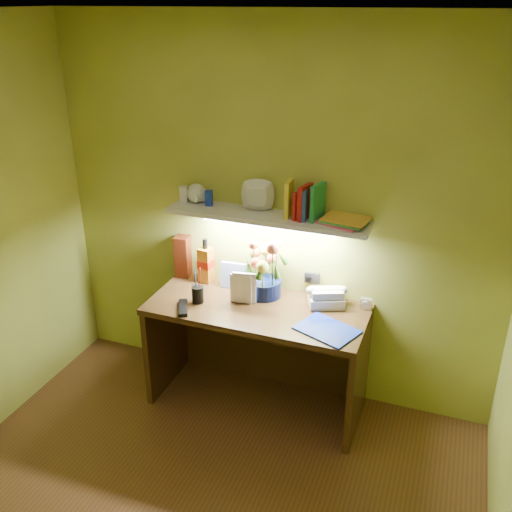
{
  "coord_description": "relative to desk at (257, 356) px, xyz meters",
  "views": [
    {
      "loc": [
        1.1,
        -1.78,
        2.55
      ],
      "look_at": [
        -0.06,
        1.35,
        1.03
      ],
      "focal_mm": 40.0,
      "sensor_mm": 36.0,
      "label": 1
    }
  ],
  "objects": [
    {
      "name": "desk",
      "position": [
        0.0,
        0.0,
        0.0
      ],
      "size": [
        1.4,
        0.6,
        0.75
      ],
      "primitive_type": "cube",
      "color": "#371D0F",
      "rests_on": "ground"
    },
    {
      "name": "flower_bouquet",
      "position": [
        -0.01,
        0.17,
        0.57
      ],
      "size": [
        0.27,
        0.27,
        0.39
      ],
      "primitive_type": null,
      "rotation": [
        0.0,
        0.0,
        -0.1
      ],
      "color": "#06103A",
      "rests_on": "desk"
    },
    {
      "name": "telephone",
      "position": [
        0.41,
        0.18,
        0.44
      ],
      "size": [
        0.27,
        0.24,
        0.13
      ],
      "primitive_type": null,
      "rotation": [
        0.0,
        0.0,
        0.39
      ],
      "color": "white",
      "rests_on": "desk"
    },
    {
      "name": "desk_clock",
      "position": [
        0.65,
        0.22,
        0.41
      ],
      "size": [
        0.07,
        0.04,
        0.07
      ],
      "primitive_type": "cube",
      "rotation": [
        0.0,
        0.0,
        0.0
      ],
      "color": "silver",
      "rests_on": "desk"
    },
    {
      "name": "whisky_bottle",
      "position": [
        -0.45,
        0.22,
        0.53
      ],
      "size": [
        0.09,
        0.09,
        0.32
      ],
      "primitive_type": null,
      "rotation": [
        0.0,
        0.0,
        -0.1
      ],
      "color": "#C46D16",
      "rests_on": "desk"
    },
    {
      "name": "whisky_box",
      "position": [
        -0.64,
        0.24,
        0.52
      ],
      "size": [
        0.1,
        0.1,
        0.3
      ],
      "primitive_type": "cube",
      "rotation": [
        0.0,
        0.0,
        0.1
      ],
      "color": "#561D0A",
      "rests_on": "desk"
    },
    {
      "name": "pen_cup",
      "position": [
        -0.38,
        -0.07,
        0.47
      ],
      "size": [
        0.09,
        0.09,
        0.19
      ],
      "primitive_type": "cylinder",
      "rotation": [
        0.0,
        0.0,
        -0.12
      ],
      "color": "black",
      "rests_on": "desk"
    },
    {
      "name": "art_card",
      "position": [
        -0.24,
        0.2,
        0.46
      ],
      "size": [
        0.18,
        0.05,
        0.18
      ],
      "primitive_type": null,
      "rotation": [
        0.0,
        0.0,
        0.08
      ],
      "color": "silver",
      "rests_on": "desk"
    },
    {
      "name": "tv_remote",
      "position": [
        -0.43,
        -0.19,
        0.39
      ],
      "size": [
        0.14,
        0.2,
        0.02
      ],
      "primitive_type": "cube",
      "rotation": [
        0.0,
        0.0,
        0.47
      ],
      "color": "black",
      "rests_on": "desk"
    },
    {
      "name": "blue_folder",
      "position": [
        0.49,
        -0.12,
        0.38
      ],
      "size": [
        0.41,
        0.36,
        0.01
      ],
      "primitive_type": "cube",
      "rotation": [
        0.0,
        0.0,
        -0.38
      ],
      "color": "#1834B4",
      "rests_on": "desk"
    },
    {
      "name": "desk_book_a",
      "position": [
        -0.19,
        0.01,
        0.47
      ],
      "size": [
        0.15,
        0.02,
        0.2
      ],
      "primitive_type": "imported",
      "rotation": [
        0.0,
        0.0,
        0.0
      ],
      "color": "white",
      "rests_on": "desk"
    },
    {
      "name": "desk_book_b",
      "position": [
        -0.17,
        0.01,
        0.48
      ],
      "size": [
        0.16,
        0.04,
        0.21
      ],
      "primitive_type": "imported",
      "rotation": [
        0.0,
        0.0,
        0.16
      ],
      "color": "white",
      "rests_on": "desk"
    },
    {
      "name": "wall_shelf",
      "position": [
        0.01,
        0.18,
        0.96
      ],
      "size": [
        1.3,
        0.3,
        0.26
      ],
      "color": "white",
      "rests_on": "ground"
    }
  ]
}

